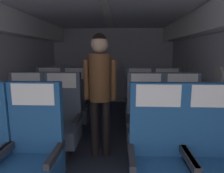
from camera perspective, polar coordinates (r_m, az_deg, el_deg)
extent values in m
cube|color=#2D3342|center=(3.24, -1.88, -16.18)|extent=(3.62, 5.67, 0.02)
cube|color=silver|center=(3.27, 29.42, 2.31)|extent=(0.08, 5.27, 2.11)
cube|color=silver|center=(2.99, -2.14, 23.33)|extent=(3.50, 5.27, 0.06)
cube|color=silver|center=(5.57, 0.21, 6.22)|extent=(3.50, 0.06, 2.11)
cube|color=white|center=(3.42, -29.57, 16.64)|extent=(0.31, 5.06, 0.36)
cube|color=white|center=(3.20, 27.51, 17.35)|extent=(0.31, 5.06, 0.36)
cube|color=white|center=(2.98, -2.13, 22.59)|extent=(0.12, 4.75, 0.02)
cylinder|color=white|center=(3.25, 28.77, 3.07)|extent=(0.01, 0.26, 0.26)
cylinder|color=white|center=(4.46, 21.39, 5.16)|extent=(0.01, 0.26, 0.26)
cube|color=navy|center=(2.00, -21.27, -8.50)|extent=(0.49, 0.09, 0.69)
cube|color=#28282D|center=(1.84, -16.35, -18.50)|extent=(0.05, 0.42, 0.06)
cube|color=#28282D|center=(2.04, -29.57, -16.57)|extent=(0.05, 0.42, 0.06)
cube|color=silver|center=(1.90, -22.31, -2.19)|extent=(0.39, 0.01, 0.20)
cube|color=navy|center=(2.01, 26.73, -8.82)|extent=(0.49, 0.09, 0.69)
cube|color=#28282D|center=(1.85, 21.71, -18.71)|extent=(0.05, 0.42, 0.06)
cube|color=silver|center=(1.91, 27.86, -2.55)|extent=(0.39, 0.01, 0.20)
cube|color=navy|center=(1.86, 12.92, -9.40)|extent=(0.49, 0.09, 0.69)
cube|color=#28282D|center=(1.84, 21.42, -18.77)|extent=(0.05, 0.42, 0.06)
cube|color=#28282D|center=(1.76, 5.76, -19.61)|extent=(0.05, 0.42, 0.06)
cube|color=silver|center=(1.75, 13.50, -2.66)|extent=(0.39, 0.01, 0.20)
cube|color=#38383D|center=(3.03, -24.08, -16.34)|extent=(0.18, 0.18, 0.23)
cube|color=#4C5666|center=(2.94, -24.40, -12.30)|extent=(0.49, 0.50, 0.23)
cube|color=#4C5666|center=(2.99, -23.27, -2.66)|extent=(0.49, 0.09, 0.69)
cube|color=#28282D|center=(2.78, -20.32, -8.84)|extent=(0.05, 0.42, 0.06)
cube|color=#28282D|center=(2.99, -28.76, -8.14)|extent=(0.05, 0.42, 0.06)
cube|color=silver|center=(2.90, -24.00, 1.67)|extent=(0.39, 0.01, 0.20)
cube|color=#38383D|center=(2.85, -14.70, -17.54)|extent=(0.18, 0.18, 0.23)
cube|color=#4C5666|center=(2.75, -14.92, -13.28)|extent=(0.49, 0.50, 0.23)
cube|color=#4C5666|center=(2.80, -14.09, -2.95)|extent=(0.49, 0.09, 0.69)
cube|color=#28282D|center=(2.62, -10.13, -9.50)|extent=(0.05, 0.42, 0.06)
cube|color=#28282D|center=(2.76, -19.84, -8.93)|extent=(0.05, 0.42, 0.06)
cube|color=silver|center=(2.71, -14.59, 1.68)|extent=(0.39, 0.01, 0.20)
cube|color=#38383D|center=(2.86, 19.86, -17.70)|extent=(0.18, 0.18, 0.23)
cube|color=#4C5666|center=(2.77, 20.15, -13.45)|extent=(0.49, 0.50, 0.23)
cube|color=#4C5666|center=(2.81, 19.47, -3.16)|extent=(0.49, 0.09, 0.69)
cube|color=#28282D|center=(2.77, 25.12, -9.20)|extent=(0.05, 0.42, 0.06)
cube|color=#28282D|center=(2.63, 15.45, -9.62)|extent=(0.05, 0.42, 0.06)
cube|color=silver|center=(2.72, 20.05, 1.44)|extent=(0.39, 0.01, 0.20)
cube|color=#38383D|center=(2.76, 9.76, -18.29)|extent=(0.18, 0.18, 0.23)
cube|color=#4C5666|center=(2.66, 9.91, -13.91)|extent=(0.49, 0.50, 0.23)
cube|color=#4C5666|center=(2.71, 9.66, -3.20)|extent=(0.49, 0.09, 0.69)
cube|color=#28282D|center=(2.63, 15.23, -9.64)|extent=(0.05, 0.42, 0.06)
cube|color=#28282D|center=(2.57, 4.74, -9.78)|extent=(0.05, 0.42, 0.06)
cube|color=silver|center=(2.62, 9.94, 1.57)|extent=(0.39, 0.01, 0.20)
cube|color=#38383D|center=(3.78, -17.94, -10.68)|extent=(0.18, 0.18, 0.23)
cube|color=#4C5666|center=(3.71, -18.13, -7.35)|extent=(0.49, 0.50, 0.23)
cube|color=#4C5666|center=(3.79, -17.42, 0.22)|extent=(0.49, 0.09, 0.69)
cube|color=#28282D|center=(3.58, -14.76, -4.39)|extent=(0.05, 0.42, 0.06)
cube|color=#28282D|center=(3.74, -21.68, -4.14)|extent=(0.05, 0.42, 0.06)
cube|color=silver|center=(3.71, -17.86, 3.67)|extent=(0.39, 0.01, 0.20)
cube|color=#38383D|center=(3.64, -10.65, -11.17)|extent=(0.18, 0.18, 0.23)
cube|color=#4C5666|center=(3.56, -10.76, -7.72)|extent=(0.49, 0.50, 0.23)
cube|color=#4C5666|center=(3.65, -10.26, 0.16)|extent=(0.49, 0.09, 0.69)
cube|color=#28282D|center=(3.46, -7.06, -4.61)|extent=(0.05, 0.42, 0.06)
cube|color=#28282D|center=(3.57, -14.57, -4.41)|extent=(0.05, 0.42, 0.06)
cube|color=silver|center=(3.57, -10.55, 3.75)|extent=(0.39, 0.01, 0.20)
cube|color=#38383D|center=(3.64, 15.71, -11.36)|extent=(0.18, 0.18, 0.23)
cube|color=#4C5666|center=(3.57, 15.89, -7.91)|extent=(0.49, 0.50, 0.23)
cube|color=#4C5666|center=(3.65, 15.51, -0.03)|extent=(0.49, 0.09, 0.69)
cube|color=#28282D|center=(3.57, 19.74, -4.67)|extent=(0.05, 0.42, 0.06)
cube|color=#28282D|center=(3.46, 12.23, -4.75)|extent=(0.05, 0.42, 0.06)
cube|color=silver|center=(3.57, 15.85, 3.54)|extent=(0.39, 0.01, 0.20)
cube|color=#38383D|center=(3.55, 8.09, -11.64)|extent=(0.18, 0.18, 0.23)
cube|color=#4C5666|center=(3.47, 8.18, -8.11)|extent=(0.49, 0.50, 0.23)
cube|color=#4C5666|center=(3.56, 8.05, -0.02)|extent=(0.49, 0.09, 0.69)
cube|color=#28282D|center=(3.45, 12.19, -4.82)|extent=(0.05, 0.42, 0.06)
cube|color=#28282D|center=(3.40, 4.30, -4.82)|extent=(0.05, 0.42, 0.06)
cube|color=silver|center=(3.48, 8.22, 3.66)|extent=(0.39, 0.01, 0.20)
cylinder|color=black|center=(2.73, -5.15, -12.05)|extent=(0.11, 0.11, 0.79)
cylinder|color=black|center=(2.72, -1.73, -12.15)|extent=(0.11, 0.11, 0.79)
cylinder|color=brown|center=(2.55, -3.61, 2.66)|extent=(0.28, 0.28, 0.61)
cylinder|color=brown|center=(2.58, -7.59, 1.99)|extent=(0.07, 0.07, 0.52)
cylinder|color=brown|center=(2.54, 0.44, 1.95)|extent=(0.07, 0.07, 0.52)
sphere|color=tan|center=(2.53, -3.72, 12.36)|extent=(0.22, 0.22, 0.22)
sphere|color=black|center=(2.53, -3.73, 13.36)|extent=(0.19, 0.19, 0.19)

